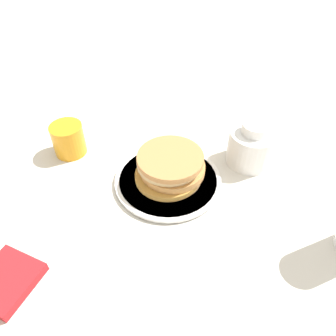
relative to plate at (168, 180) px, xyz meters
name	(u,v)px	position (x,y,z in m)	size (l,w,h in m)	color
ground_plane	(167,173)	(0.02, 0.02, -0.01)	(4.00, 4.00, 0.00)	silver
plate	(168,180)	(0.00, 0.00, 0.00)	(0.26, 0.26, 0.01)	white
pancake_stack	(170,167)	(0.00, 0.00, 0.04)	(0.17, 0.16, 0.08)	#E4AE6F
juice_glass	(68,139)	(-0.10, 0.26, 0.03)	(0.08, 0.08, 0.08)	orange
cream_jug	(251,146)	(0.20, -0.09, 0.04)	(0.11, 0.11, 0.12)	white
napkin	(6,280)	(-0.39, 0.03, 0.00)	(0.14, 0.13, 0.02)	red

